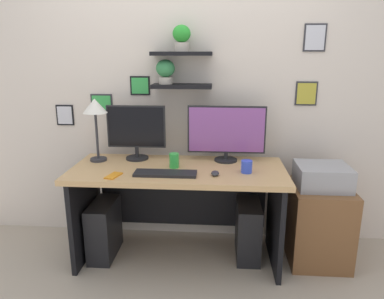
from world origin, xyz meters
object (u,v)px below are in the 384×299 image
Objects in this scene: monitor_right at (226,132)px; printer at (322,176)px; cell_phone at (113,176)px; water_cup at (174,160)px; coffee_mug at (247,167)px; computer_mouse at (215,173)px; monitor_left at (136,130)px; keyboard at (165,173)px; desk_lamp at (95,111)px; computer_tower_right at (248,230)px; computer_tower_left at (104,229)px; desk at (179,192)px; drawer_cabinet at (318,223)px.

printer is (0.72, -0.15, -0.29)m from monitor_right.
water_cup reaches higher than cell_phone.
monitor_right is at bearing 116.48° from coffee_mug.
coffee_mug is at bearing 19.23° from computer_mouse.
monitor_left is at bearing -179.98° from monitor_right.
keyboard is at bearing -103.78° from water_cup.
desk_lamp is at bearing 136.73° from cell_phone.
desk_lamp is at bearing -175.65° from monitor_right.
coffee_mug is at bearing -106.66° from computer_tower_right.
cell_phone is 0.60m from computer_tower_left.
water_cup is (0.62, -0.13, -0.34)m from desk_lamp.
keyboard is at bearing -27.44° from desk_lamp.
desk_lamp reaches higher than keyboard.
water_cup is at bearing 153.33° from computer_mouse.
monitor_right is at bearing 43.86° from cell_phone.
computer_tower_left is at bearing -174.87° from desk.
desk is 1.09m from printer.
computer_mouse is (0.28, -0.20, 0.23)m from desk.
water_cup reaches higher than computer_mouse.
desk is 3.63× the size of keyboard.
monitor_right is 6.76× the size of computer_mouse.
desk is 0.90m from desk_lamp.
water_cup is at bearing -12.09° from desk_lamp.
desk_lamp is 1.23m from coffee_mug.
printer is (0.58, 0.14, -0.11)m from coffee_mug.
desk_lamp is (-0.66, 0.09, 0.61)m from desk.
desk_lamp is 0.72m from water_cup.
printer is at bearing 90.00° from drawer_cabinet.
monitor_right is 1.36× the size of computer_tower_right.
desk is at bearing 57.34° from water_cup.
computer_mouse is 0.24× the size of printer.
computer_mouse is 1.04m from computer_tower_left.
drawer_cabinet is at bearing 2.38° from computer_tower_left.
printer is at bearing 2.38° from computer_tower_left.
computer_tower_left is 1.15m from computer_tower_right.
monitor_right is 0.43m from computer_mouse.
computer_tower_left is at bearing 170.39° from computer_mouse.
coffee_mug is at bearing -63.52° from monitor_right.
monitor_left is at bearing 174.15° from drawer_cabinet.
computer_mouse is at bearing 2.33° from keyboard.
computer_mouse is at bearing -140.31° from computer_tower_right.
coffee_mug reaches higher than printer.
drawer_cabinet is (0.58, 0.14, -0.49)m from coffee_mug.
desk_lamp is 0.58m from cell_phone.
computer_mouse is at bearing -102.34° from monitor_right.
keyboard is 0.35m from computer_mouse.
coffee_mug is (1.16, -0.21, -0.35)m from desk_lamp.
computer_tower_left is (-1.68, -0.07, -0.47)m from printer.
cell_phone is 0.46m from water_cup.
keyboard is at bearing -138.53° from monitor_right.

